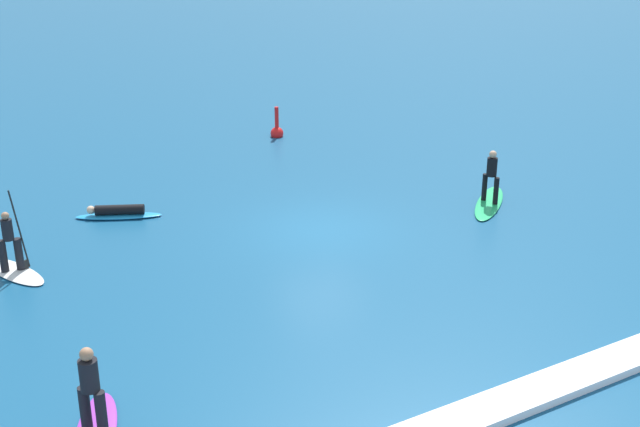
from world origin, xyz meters
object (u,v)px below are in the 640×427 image
object	(u,v)px
surfer_on_green_board	(490,192)
marker_buoy	(277,131)
surfer_on_white_board	(12,258)
surfer_on_purple_board	(93,411)
surfer_on_blue_board	(118,213)

from	to	relation	value
surfer_on_green_board	marker_buoy	bearing A→B (deg)	62.47
surfer_on_white_board	surfer_on_green_board	size ratio (longest dim) A/B	0.90
surfer_on_white_board	surfer_on_green_board	bearing A→B (deg)	59.72
surfer_on_purple_board	surfer_on_blue_board	world-z (taller)	surfer_on_purple_board
surfer_on_purple_board	surfer_on_blue_board	distance (m)	10.84
surfer_on_blue_board	surfer_on_white_board	bearing A→B (deg)	59.33
surfer_on_green_board	surfer_on_purple_board	bearing A→B (deg)	160.32
surfer_on_green_board	surfer_on_white_board	bearing A→B (deg)	129.51
marker_buoy	surfer_on_green_board	bearing A→B (deg)	-76.88
surfer_on_purple_board	surfer_on_blue_board	xyz separation A→B (m)	(3.65, 10.20, -0.35)
surfer_on_purple_board	marker_buoy	size ratio (longest dim) A/B	2.00
surfer_on_white_board	surfer_on_purple_board	world-z (taller)	surfer_on_white_board
surfer_on_blue_board	marker_buoy	distance (m)	9.65
surfer_on_white_board	surfer_on_purple_board	xyz separation A→B (m)	(-0.13, -7.83, 0.09)
surfer_on_blue_board	marker_buoy	xyz separation A→B (m)	(8.13, 5.20, 0.06)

